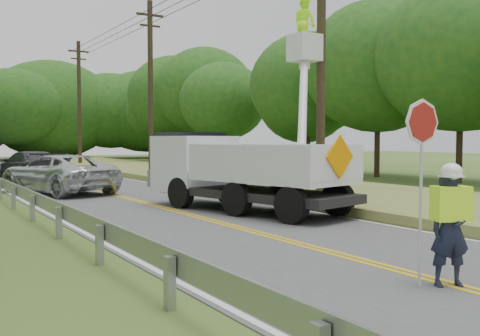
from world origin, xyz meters
TOP-DOWN VIEW (x-y plane):
  - ground at (0.00, 0.00)m, footprint 140.00×140.00m
  - road at (0.00, 14.00)m, footprint 7.20×96.00m
  - guardrail at (-4.02, 14.91)m, footprint 0.18×48.00m
  - utility_poles at (5.00, 17.02)m, footprint 1.60×43.30m
  - tall_grass_verge at (7.10, 14.00)m, footprint 7.00×96.00m
  - treeline_right at (15.86, 25.22)m, footprint 10.74×51.62m
  - flagger at (-0.11, -0.15)m, footprint 1.10×0.61m
  - bucket_truck at (1.87, 9.56)m, footprint 4.75×7.28m
  - suv_silver at (-1.73, 17.36)m, footprint 4.22×6.17m
  - suv_darkgrey at (-1.54, 24.44)m, footprint 3.00×5.70m
  - yard_sign at (5.82, 4.40)m, footprint 0.45×0.05m

SIDE VIEW (x-z plane):
  - ground at x=0.00m, z-range 0.00..0.00m
  - road at x=0.00m, z-range 0.00..0.02m
  - tall_grass_verge at x=7.10m, z-range 0.00..0.30m
  - yard_sign at x=5.82m, z-range 0.14..0.79m
  - guardrail at x=-4.02m, z-range 0.17..0.94m
  - suv_silver at x=-1.73m, z-range 0.02..1.59m
  - suv_darkgrey at x=-1.54m, z-range 0.02..1.60m
  - flagger at x=-0.11m, z-range -0.38..2.39m
  - bucket_truck at x=1.87m, z-range -1.85..4.94m
  - utility_poles at x=5.00m, z-range 0.27..10.27m
  - treeline_right at x=15.86m, z-range 0.72..11.02m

